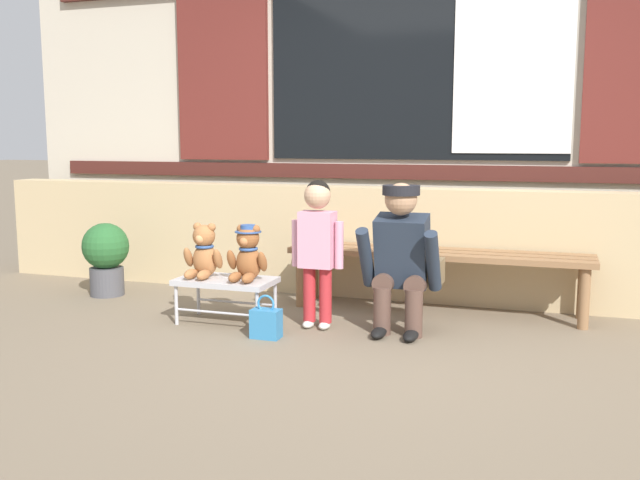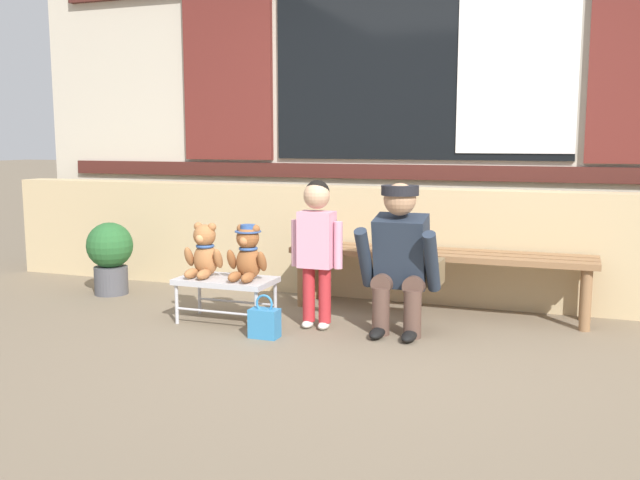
{
  "view_description": "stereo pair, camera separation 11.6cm",
  "coord_description": "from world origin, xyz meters",
  "px_view_note": "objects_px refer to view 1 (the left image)",
  "views": [
    {
      "loc": [
        1.11,
        -3.77,
        1.21
      ],
      "look_at": [
        -0.36,
        0.58,
        0.55
      ],
      "focal_mm": 39.19,
      "sensor_mm": 36.0,
      "label": 1
    },
    {
      "loc": [
        1.21,
        -3.73,
        1.21
      ],
      "look_at": [
        -0.36,
        0.58,
        0.55
      ],
      "focal_mm": 39.19,
      "sensor_mm": 36.0,
      "label": 2
    }
  ],
  "objects_px": {
    "wooden_bench_long": "(437,260)",
    "teddy_bear_with_hat": "(248,254)",
    "small_display_bench": "(226,283)",
    "potted_plant": "(106,255)",
    "handbag_on_ground": "(266,323)",
    "child_standing": "(317,237)",
    "adult_crouching": "(403,258)",
    "teddy_bear_plain": "(204,253)"
  },
  "relations": [
    {
      "from": "small_display_bench",
      "to": "handbag_on_ground",
      "type": "relative_size",
      "value": 2.35
    },
    {
      "from": "wooden_bench_long",
      "to": "handbag_on_ground",
      "type": "height_order",
      "value": "wooden_bench_long"
    },
    {
      "from": "child_standing",
      "to": "small_display_bench",
      "type": "bearing_deg",
      "value": -173.18
    },
    {
      "from": "teddy_bear_plain",
      "to": "handbag_on_ground",
      "type": "distance_m",
      "value": 0.71
    },
    {
      "from": "handbag_on_ground",
      "to": "adult_crouching",
      "type": "bearing_deg",
      "value": 27.22
    },
    {
      "from": "teddy_bear_with_hat",
      "to": "small_display_bench",
      "type": "bearing_deg",
      "value": -179.23
    },
    {
      "from": "small_display_bench",
      "to": "child_standing",
      "type": "distance_m",
      "value": 0.7
    },
    {
      "from": "small_display_bench",
      "to": "wooden_bench_long",
      "type": "bearing_deg",
      "value": 29.84
    },
    {
      "from": "teddy_bear_plain",
      "to": "potted_plant",
      "type": "height_order",
      "value": "teddy_bear_plain"
    },
    {
      "from": "wooden_bench_long",
      "to": "small_display_bench",
      "type": "relative_size",
      "value": 3.28
    },
    {
      "from": "teddy_bear_with_hat",
      "to": "adult_crouching",
      "type": "bearing_deg",
      "value": 8.05
    },
    {
      "from": "teddy_bear_plain",
      "to": "potted_plant",
      "type": "bearing_deg",
      "value": 157.7
    },
    {
      "from": "teddy_bear_with_hat",
      "to": "potted_plant",
      "type": "xyz_separation_m",
      "value": [
        -1.42,
        0.45,
        -0.15
      ]
    },
    {
      "from": "adult_crouching",
      "to": "teddy_bear_plain",
      "type": "bearing_deg",
      "value": -173.85
    },
    {
      "from": "teddy_bear_with_hat",
      "to": "child_standing",
      "type": "relative_size",
      "value": 0.38
    },
    {
      "from": "teddy_bear_plain",
      "to": "potted_plant",
      "type": "distance_m",
      "value": 1.19
    },
    {
      "from": "teddy_bear_plain",
      "to": "handbag_on_ground",
      "type": "bearing_deg",
      "value": -24.44
    },
    {
      "from": "teddy_bear_plain",
      "to": "teddy_bear_with_hat",
      "type": "bearing_deg",
      "value": 0.13
    },
    {
      "from": "teddy_bear_with_hat",
      "to": "child_standing",
      "type": "height_order",
      "value": "child_standing"
    },
    {
      "from": "child_standing",
      "to": "teddy_bear_plain",
      "type": "bearing_deg",
      "value": -174.68
    },
    {
      "from": "teddy_bear_with_hat",
      "to": "handbag_on_ground",
      "type": "bearing_deg",
      "value": -47.23
    },
    {
      "from": "adult_crouching",
      "to": "teddy_bear_with_hat",
      "type": "bearing_deg",
      "value": -171.95
    },
    {
      "from": "child_standing",
      "to": "potted_plant",
      "type": "height_order",
      "value": "child_standing"
    },
    {
      "from": "child_standing",
      "to": "handbag_on_ground",
      "type": "distance_m",
      "value": 0.63
    },
    {
      "from": "small_display_bench",
      "to": "potted_plant",
      "type": "distance_m",
      "value": 1.34
    },
    {
      "from": "handbag_on_ground",
      "to": "potted_plant",
      "type": "xyz_separation_m",
      "value": [
        -1.65,
        0.7,
        0.23
      ]
    },
    {
      "from": "wooden_bench_long",
      "to": "handbag_on_ground",
      "type": "xyz_separation_m",
      "value": [
        -0.89,
        -0.98,
        -0.28
      ]
    },
    {
      "from": "child_standing",
      "to": "potted_plant",
      "type": "bearing_deg",
      "value": 168.61
    },
    {
      "from": "wooden_bench_long",
      "to": "handbag_on_ground",
      "type": "distance_m",
      "value": 1.35
    },
    {
      "from": "teddy_bear_with_hat",
      "to": "wooden_bench_long",
      "type": "bearing_deg",
      "value": 33.17
    },
    {
      "from": "wooden_bench_long",
      "to": "teddy_bear_plain",
      "type": "height_order",
      "value": "teddy_bear_plain"
    },
    {
      "from": "child_standing",
      "to": "adult_crouching",
      "type": "relative_size",
      "value": 1.01
    },
    {
      "from": "handbag_on_ground",
      "to": "potted_plant",
      "type": "distance_m",
      "value": 1.81
    },
    {
      "from": "adult_crouching",
      "to": "handbag_on_ground",
      "type": "relative_size",
      "value": 3.49
    },
    {
      "from": "teddy_bear_with_hat",
      "to": "child_standing",
      "type": "xyz_separation_m",
      "value": [
        0.46,
        0.07,
        0.12
      ]
    },
    {
      "from": "small_display_bench",
      "to": "potted_plant",
      "type": "relative_size",
      "value": 1.12
    },
    {
      "from": "wooden_bench_long",
      "to": "teddy_bear_with_hat",
      "type": "xyz_separation_m",
      "value": [
        -1.12,
        -0.73,
        0.1
      ]
    },
    {
      "from": "wooden_bench_long",
      "to": "adult_crouching",
      "type": "xyz_separation_m",
      "value": [
        -0.12,
        -0.59,
        0.11
      ]
    },
    {
      "from": "child_standing",
      "to": "handbag_on_ground",
      "type": "bearing_deg",
      "value": -124.62
    },
    {
      "from": "potted_plant",
      "to": "wooden_bench_long",
      "type": "bearing_deg",
      "value": 6.35
    },
    {
      "from": "wooden_bench_long",
      "to": "teddy_bear_with_hat",
      "type": "distance_m",
      "value": 1.34
    },
    {
      "from": "small_display_bench",
      "to": "adult_crouching",
      "type": "bearing_deg",
      "value": 7.06
    }
  ]
}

